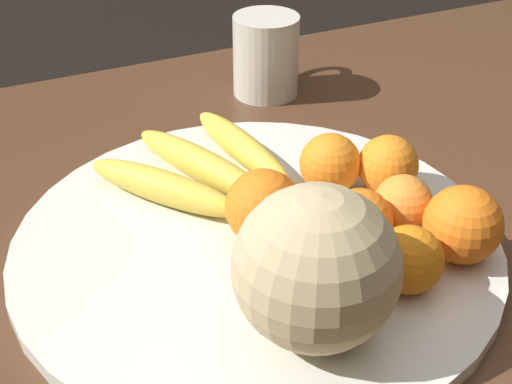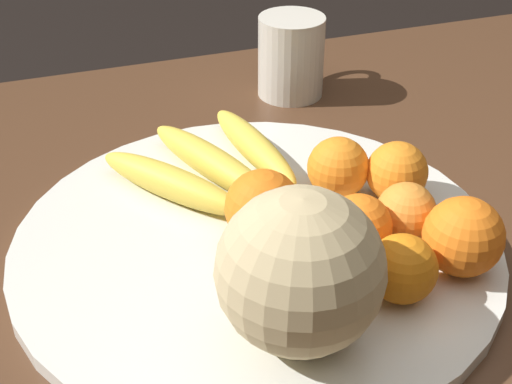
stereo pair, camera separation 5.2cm
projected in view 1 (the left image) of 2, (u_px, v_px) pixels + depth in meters
The scene contains 13 objects.
kitchen_table at pixel (299, 285), 0.78m from camera, with size 1.60×0.90×0.73m.
fruit_bowl at pixel (256, 242), 0.68m from camera, with size 0.46×0.46×0.02m.
melon at pixel (316, 268), 0.54m from camera, with size 0.13×0.13×0.13m.
banana_bunch at pixel (204, 167), 0.75m from camera, with size 0.20×0.22×0.03m.
orange_front_left at pixel (388, 165), 0.73m from camera, with size 0.06×0.06×0.06m.
orange_front_right at pixel (330, 164), 0.73m from camera, with size 0.06×0.06×0.06m.
orange_mid_center at pixel (264, 207), 0.65m from camera, with size 0.07×0.07×0.07m.
orange_back_left at pixel (403, 204), 0.67m from camera, with size 0.06×0.06×0.06m.
orange_back_right at pixel (360, 221), 0.65m from camera, with size 0.06×0.06×0.06m.
orange_top_small at pixel (463, 225), 0.63m from camera, with size 0.07×0.07×0.07m.
orange_side_extra at pixel (409, 260), 0.60m from camera, with size 0.06×0.06×0.06m.
produce_tag at pixel (324, 268), 0.64m from camera, with size 0.08×0.04×0.00m.
ceramic_mug at pixel (267, 54), 0.95m from camera, with size 0.11×0.10×0.11m.
Camera 1 is at (0.29, 0.52, 1.15)m, focal length 50.00 mm.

